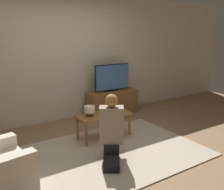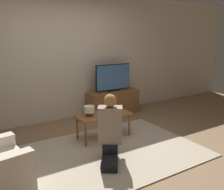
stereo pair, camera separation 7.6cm
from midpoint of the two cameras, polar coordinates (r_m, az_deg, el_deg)
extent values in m
plane|color=#896B4C|center=(3.94, 0.01, -13.12)|extent=(10.00, 10.00, 0.00)
cube|color=beige|center=(5.27, -11.23, 8.26)|extent=(10.00, 0.06, 2.60)
cube|color=#BCAD93|center=(3.93, 0.01, -13.02)|extent=(2.77, 1.94, 0.02)
cube|color=brown|center=(5.65, 0.64, -1.74)|extent=(1.17, 0.40, 0.54)
cube|color=black|center=(5.58, 0.65, 1.14)|extent=(0.29, 0.08, 0.04)
cube|color=black|center=(5.53, 0.62, 4.11)|extent=(0.86, 0.03, 0.57)
cube|color=#38669E|center=(5.53, 0.66, 4.10)|extent=(0.83, 0.04, 0.54)
cube|color=brown|center=(4.31, -1.42, -4.59)|extent=(0.94, 0.41, 0.04)
cylinder|color=brown|center=(4.07, -5.50, -9.14)|extent=(0.04, 0.04, 0.40)
cylinder|color=brown|center=(4.48, 4.45, -6.90)|extent=(0.04, 0.04, 0.40)
cylinder|color=brown|center=(4.34, -7.45, -7.67)|extent=(0.04, 0.04, 0.40)
cylinder|color=brown|center=(4.73, 2.10, -5.73)|extent=(0.04, 0.04, 0.40)
cube|color=black|center=(3.58, 0.13, -14.76)|extent=(0.45, 0.52, 0.11)
cube|color=black|center=(3.69, 0.20, -11.65)|extent=(0.32, 0.32, 0.14)
cube|color=gray|center=(3.56, 0.21, -6.80)|extent=(0.39, 0.35, 0.53)
sphere|color=tan|center=(3.45, 0.21, -1.35)|extent=(0.17, 0.17, 0.17)
sphere|color=#9E6B38|center=(3.43, 0.20, -1.23)|extent=(0.18, 0.18, 0.18)
cube|color=black|center=(3.90, 0.32, -4.53)|extent=(0.13, 0.11, 0.04)
cylinder|color=gray|center=(3.79, 1.83, -5.11)|extent=(0.22, 0.29, 0.07)
cylinder|color=gray|center=(3.79, -1.26, -5.09)|extent=(0.22, 0.29, 0.07)
cube|color=brown|center=(4.33, -0.83, -3.22)|extent=(0.11, 0.01, 0.15)
cylinder|color=#4C3823|center=(4.22, -4.71, -4.35)|extent=(0.10, 0.10, 0.06)
cylinder|color=beige|center=(4.20, -4.73, -3.25)|extent=(0.18, 0.18, 0.11)
cube|color=black|center=(4.21, -1.58, -4.67)|extent=(0.04, 0.15, 0.02)
camera|label=1|loc=(0.04, -89.52, 0.12)|focal=40.00mm
camera|label=2|loc=(0.04, 90.48, -0.12)|focal=40.00mm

